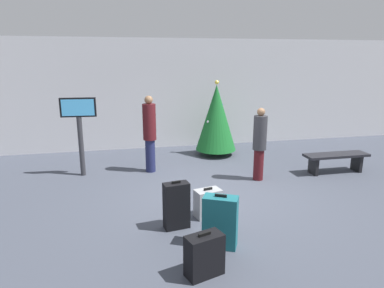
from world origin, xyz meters
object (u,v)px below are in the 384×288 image
traveller_0 (150,132)px  suitcase_0 (204,255)px  waiting_bench (336,158)px  suitcase_3 (220,222)px  suitcase_1 (176,206)px  suitcase_2 (208,203)px  flight_info_kiosk (79,123)px  traveller_1 (260,142)px  holiday_tree (216,118)px

traveller_0 → suitcase_0: traveller_0 is taller
waiting_bench → suitcase_3: size_ratio=1.93×
traveller_0 → suitcase_3: 3.85m
suitcase_1 → suitcase_2: 0.70m
suitcase_1 → flight_info_kiosk: bearing=119.8°
flight_info_kiosk → traveller_0: traveller_0 is taller
traveller_1 → suitcase_2: bearing=-135.6°
waiting_bench → traveller_0: (-4.48, 1.06, 0.65)m
traveller_1 → suitcase_1: traveller_1 is taller
holiday_tree → suitcase_0: bearing=-107.6°
flight_info_kiosk → waiting_bench: (6.12, -1.13, -0.93)m
flight_info_kiosk → suitcase_3: flight_info_kiosk is taller
flight_info_kiosk → waiting_bench: size_ratio=1.17×
suitcase_2 → holiday_tree: bearing=71.9°
suitcase_3 → suitcase_1: bearing=127.4°
suitcase_0 → suitcase_1: 1.36m
traveller_0 → suitcase_0: 4.45m
flight_info_kiosk → suitcase_1: (1.78, -3.10, -0.90)m
waiting_bench → traveller_0: 4.65m
suitcase_0 → traveller_0: bearing=93.6°
holiday_tree → traveller_0: size_ratio=1.14×
holiday_tree → traveller_1: (0.38, -2.26, -0.21)m
traveller_1 → suitcase_2: 2.39m
traveller_1 → suitcase_3: 3.17m
waiting_bench → suitcase_3: 4.65m
holiday_tree → traveller_1: bearing=-80.5°
suitcase_1 → suitcase_0: bearing=-84.3°
holiday_tree → suitcase_2: (-1.26, -3.87, -0.86)m
waiting_bench → traveller_1: (-2.08, -0.07, 0.53)m
suitcase_3 → traveller_1: bearing=56.6°
flight_info_kiosk → holiday_tree: bearing=16.2°
traveller_1 → waiting_bench: bearing=1.9°
flight_info_kiosk → suitcase_2: (2.40, -2.80, -1.04)m
holiday_tree → flight_info_kiosk: bearing=-163.8°
traveller_1 → suitcase_0: traveller_1 is taller
holiday_tree → flight_info_kiosk: size_ratio=1.15×
traveller_0 → suitcase_3: bearing=-79.7°
suitcase_0 → suitcase_2: bearing=73.6°
suitcase_3 → waiting_bench: bearing=35.2°
flight_info_kiosk → suitcase_3: 4.55m
suitcase_0 → suitcase_2: size_ratio=1.12×
flight_info_kiosk → traveller_0: size_ratio=0.99×
waiting_bench → traveller_0: bearing=166.7°
traveller_0 → suitcase_0: size_ratio=3.12×
traveller_1 → suitcase_3: size_ratio=2.03×
traveller_1 → flight_info_kiosk: bearing=163.5°
holiday_tree → suitcase_0: size_ratio=3.56×
waiting_bench → suitcase_0: (-4.21, -3.33, -0.08)m
traveller_0 → traveller_1: 2.66m
suitcase_1 → suitcase_2: suitcase_1 is taller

